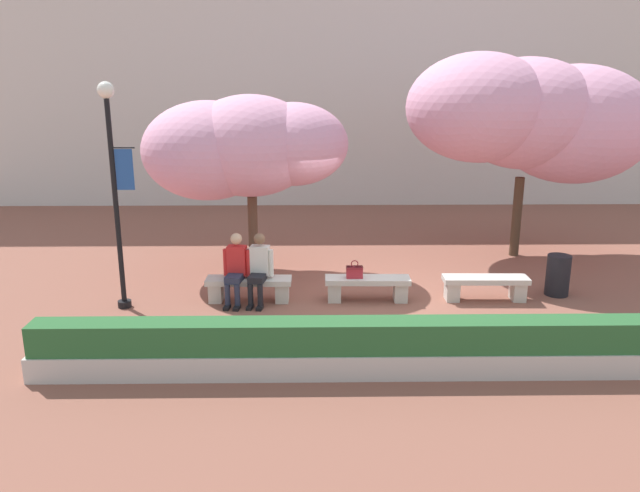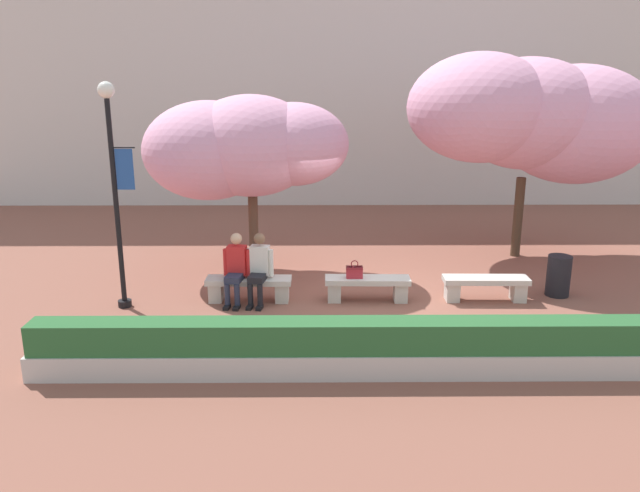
{
  "view_description": "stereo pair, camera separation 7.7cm",
  "coord_description": "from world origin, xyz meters",
  "px_view_note": "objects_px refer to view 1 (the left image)",
  "views": [
    {
      "loc": [
        -1.05,
        -10.9,
        4.06
      ],
      "look_at": [
        -0.88,
        0.2,
        1.0
      ],
      "focal_mm": 35.0,
      "sensor_mm": 36.0,
      "label": 1
    },
    {
      "loc": [
        -0.97,
        -10.9,
        4.06
      ],
      "look_at": [
        -0.88,
        0.2,
        1.0
      ],
      "focal_mm": 35.0,
      "sensor_mm": 36.0,
      "label": 2
    }
  ],
  "objects_px": {
    "lamp_post_with_banner": "(114,177)",
    "stone_bench_near_west": "(367,285)",
    "person_seated_left": "(236,266)",
    "stone_bench_west_end": "(249,286)",
    "person_seated_right": "(259,266)",
    "cherry_tree_secondary": "(527,116)",
    "stone_bench_center": "(485,285)",
    "cherry_tree_main": "(244,147)",
    "trash_bin": "(558,275)",
    "handbag": "(355,271)"
  },
  "relations": [
    {
      "from": "person_seated_right",
      "to": "trash_bin",
      "type": "distance_m",
      "value": 5.65
    },
    {
      "from": "stone_bench_near_west",
      "to": "handbag",
      "type": "xyz_separation_m",
      "value": [
        -0.25,
        -0.02,
        0.28
      ]
    },
    {
      "from": "cherry_tree_main",
      "to": "lamp_post_with_banner",
      "type": "xyz_separation_m",
      "value": [
        -2.01,
        -2.15,
        -0.25
      ]
    },
    {
      "from": "cherry_tree_secondary",
      "to": "stone_bench_center",
      "type": "bearing_deg",
      "value": -117.4
    },
    {
      "from": "stone_bench_center",
      "to": "trash_bin",
      "type": "bearing_deg",
      "value": 10.16
    },
    {
      "from": "person_seated_left",
      "to": "stone_bench_center",
      "type": "bearing_deg",
      "value": 0.66
    },
    {
      "from": "person_seated_left",
      "to": "cherry_tree_secondary",
      "type": "distance_m",
      "value": 7.24
    },
    {
      "from": "person_seated_right",
      "to": "cherry_tree_secondary",
      "type": "height_order",
      "value": "cherry_tree_secondary"
    },
    {
      "from": "stone_bench_west_end",
      "to": "handbag",
      "type": "xyz_separation_m",
      "value": [
        1.95,
        -0.02,
        0.28
      ]
    },
    {
      "from": "stone_bench_near_west",
      "to": "cherry_tree_secondary",
      "type": "bearing_deg",
      "value": 38.23
    },
    {
      "from": "lamp_post_with_banner",
      "to": "trash_bin",
      "type": "height_order",
      "value": "lamp_post_with_banner"
    },
    {
      "from": "person_seated_left",
      "to": "cherry_tree_secondary",
      "type": "bearing_deg",
      "value": 25.9
    },
    {
      "from": "person_seated_left",
      "to": "person_seated_right",
      "type": "height_order",
      "value": "same"
    },
    {
      "from": "handbag",
      "to": "lamp_post_with_banner",
      "type": "distance_m",
      "value": 4.54
    },
    {
      "from": "handbag",
      "to": "person_seated_right",
      "type": "bearing_deg",
      "value": -179.01
    },
    {
      "from": "lamp_post_with_banner",
      "to": "trash_bin",
      "type": "relative_size",
      "value": 5.07
    },
    {
      "from": "person_seated_left",
      "to": "handbag",
      "type": "bearing_deg",
      "value": 0.8
    },
    {
      "from": "person_seated_left",
      "to": "stone_bench_west_end",
      "type": "bearing_deg",
      "value": 13.44
    },
    {
      "from": "person_seated_right",
      "to": "lamp_post_with_banner",
      "type": "distance_m",
      "value": 2.95
    },
    {
      "from": "handbag",
      "to": "trash_bin",
      "type": "height_order",
      "value": "handbag"
    },
    {
      "from": "person_seated_left",
      "to": "trash_bin",
      "type": "distance_m",
      "value": 6.06
    },
    {
      "from": "person_seated_right",
      "to": "trash_bin",
      "type": "xyz_separation_m",
      "value": [
        5.63,
        0.31,
        -0.31
      ]
    },
    {
      "from": "stone_bench_near_west",
      "to": "trash_bin",
      "type": "bearing_deg",
      "value": 4.08
    },
    {
      "from": "cherry_tree_secondary",
      "to": "trash_bin",
      "type": "xyz_separation_m",
      "value": [
        -0.07,
        -2.66,
        -2.8
      ]
    },
    {
      "from": "lamp_post_with_banner",
      "to": "person_seated_left",
      "type": "bearing_deg",
      "value": 6.16
    },
    {
      "from": "stone_bench_near_west",
      "to": "handbag",
      "type": "relative_size",
      "value": 4.64
    },
    {
      "from": "handbag",
      "to": "cherry_tree_secondary",
      "type": "height_order",
      "value": "cherry_tree_secondary"
    },
    {
      "from": "person_seated_right",
      "to": "cherry_tree_main",
      "type": "xyz_separation_m",
      "value": [
        -0.4,
        1.93,
        1.93
      ]
    },
    {
      "from": "cherry_tree_main",
      "to": "trash_bin",
      "type": "relative_size",
      "value": 5.38
    },
    {
      "from": "stone_bench_center",
      "to": "lamp_post_with_banner",
      "type": "bearing_deg",
      "value": -177.67
    },
    {
      "from": "stone_bench_west_end",
      "to": "cherry_tree_main",
      "type": "distance_m",
      "value": 3.0
    },
    {
      "from": "cherry_tree_main",
      "to": "cherry_tree_secondary",
      "type": "relative_size",
      "value": 0.77
    },
    {
      "from": "lamp_post_with_banner",
      "to": "trash_bin",
      "type": "xyz_separation_m",
      "value": [
        8.04,
        0.53,
        -1.99
      ]
    },
    {
      "from": "cherry_tree_secondary",
      "to": "trash_bin",
      "type": "relative_size",
      "value": 6.98
    },
    {
      "from": "cherry_tree_main",
      "to": "cherry_tree_secondary",
      "type": "height_order",
      "value": "cherry_tree_secondary"
    },
    {
      "from": "person_seated_left",
      "to": "person_seated_right",
      "type": "xyz_separation_m",
      "value": [
        0.42,
        0.0,
        0.0
      ]
    },
    {
      "from": "stone_bench_west_end",
      "to": "handbag",
      "type": "relative_size",
      "value": 4.64
    },
    {
      "from": "stone_bench_center",
      "to": "cherry_tree_main",
      "type": "distance_m",
      "value": 5.48
    },
    {
      "from": "trash_bin",
      "to": "handbag",
      "type": "bearing_deg",
      "value": -175.85
    },
    {
      "from": "cherry_tree_main",
      "to": "person_seated_left",
      "type": "bearing_deg",
      "value": -90.59
    },
    {
      "from": "person_seated_right",
      "to": "handbag",
      "type": "bearing_deg",
      "value": 0.99
    },
    {
      "from": "stone_bench_near_west",
      "to": "person_seated_right",
      "type": "height_order",
      "value": "person_seated_right"
    },
    {
      "from": "lamp_post_with_banner",
      "to": "stone_bench_center",
      "type": "bearing_deg",
      "value": 2.33
    },
    {
      "from": "lamp_post_with_banner",
      "to": "stone_bench_west_end",
      "type": "bearing_deg",
      "value": 6.9
    },
    {
      "from": "stone_bench_west_end",
      "to": "cherry_tree_secondary",
      "type": "xyz_separation_m",
      "value": [
        5.89,
        2.92,
        2.89
      ]
    },
    {
      "from": "stone_bench_near_west",
      "to": "cherry_tree_secondary",
      "type": "height_order",
      "value": "cherry_tree_secondary"
    },
    {
      "from": "lamp_post_with_banner",
      "to": "stone_bench_near_west",
      "type": "bearing_deg",
      "value": 3.48
    },
    {
      "from": "stone_bench_center",
      "to": "cherry_tree_secondary",
      "type": "xyz_separation_m",
      "value": [
        1.51,
        2.92,
        2.89
      ]
    },
    {
      "from": "stone_bench_west_end",
      "to": "lamp_post_with_banner",
      "type": "relative_size",
      "value": 0.4
    },
    {
      "from": "person_seated_left",
      "to": "trash_bin",
      "type": "relative_size",
      "value": 1.65
    }
  ]
}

